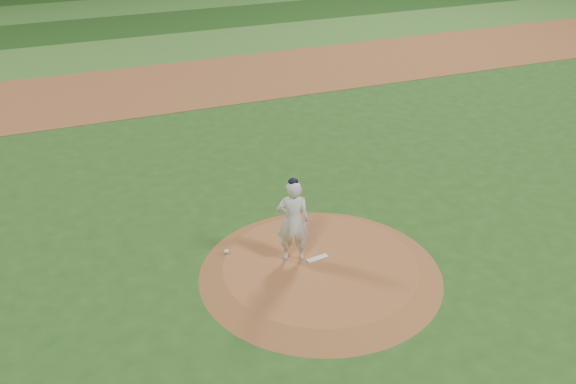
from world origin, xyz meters
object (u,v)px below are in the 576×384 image
Objects in this scene: pitchers_mound at (320,269)px; rosin_bag at (226,251)px; pitcher_on_mound at (293,221)px; pitching_rubber at (317,258)px.

pitchers_mound is 41.26× the size of rosin_bag.
pitcher_on_mound is at bearing 137.64° from pitchers_mound.
pitcher_on_mound reaches higher than pitching_rubber.
rosin_bag is at bearing 142.85° from pitching_rubber.
pitcher_on_mound reaches higher than rosin_bag.
rosin_bag is at bearing 149.50° from pitcher_on_mound.
pitchers_mound is 1.32m from pitcher_on_mound.
rosin_bag reaches higher than pitching_rubber.
pitchers_mound is 2.22m from rosin_bag.
pitcher_on_mound is (1.34, -0.79, 0.97)m from rosin_bag.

